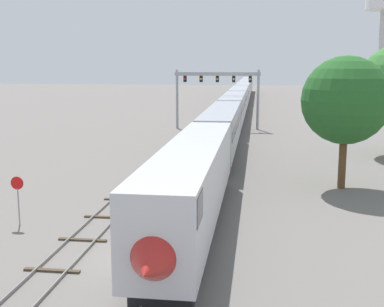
% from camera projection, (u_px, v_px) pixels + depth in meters
% --- Properties ---
extents(ground_plane, '(400.00, 400.00, 0.00)m').
position_uv_depth(ground_plane, '(139.00, 258.00, 23.96)').
color(ground_plane, slate).
extents(track_main, '(2.60, 200.00, 0.16)m').
position_uv_depth(track_main, '(236.00, 120.00, 82.24)').
color(track_main, slate).
rests_on(track_main, ground).
extents(track_near, '(2.60, 160.00, 0.16)m').
position_uv_depth(track_near, '(186.00, 137.00, 63.43)').
color(track_near, slate).
rests_on(track_near, ground).
extents(passenger_train, '(3.04, 158.06, 4.80)m').
position_uv_depth(passenger_train, '(239.00, 99.00, 94.38)').
color(passenger_train, silver).
rests_on(passenger_train, ground).
extents(signal_gantry, '(12.10, 0.49, 8.37)m').
position_uv_depth(signal_gantry, '(217.00, 86.00, 70.54)').
color(signal_gantry, '#999BA0').
rests_on(signal_gantry, ground).
extents(stop_sign, '(0.76, 0.08, 2.88)m').
position_uv_depth(stop_sign, '(18.00, 194.00, 28.58)').
color(stop_sign, gray).
rests_on(stop_sign, ground).
extents(trackside_tree_left, '(6.45, 6.45, 9.80)m').
position_uv_depth(trackside_tree_left, '(346.00, 101.00, 36.43)').
color(trackside_tree_left, brown).
rests_on(trackside_tree_left, ground).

